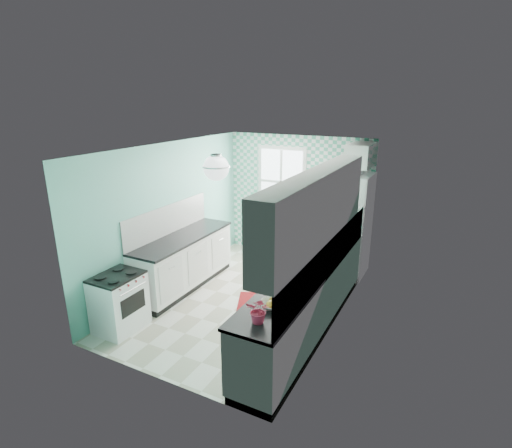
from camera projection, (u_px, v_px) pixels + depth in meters
The scene contains 26 objects.
floor at pixel (246, 300), 6.64m from camera, with size 3.00×4.40×0.02m, color silver.
ceiling at pixel (245, 147), 5.87m from camera, with size 3.00×4.40×0.02m, color white.
wall_back at pixel (298, 198), 8.12m from camera, with size 3.00×0.02×2.50m, color #69BEAB.
wall_front at pixel (149, 284), 4.38m from camera, with size 3.00×0.02×2.50m, color #69BEAB.
wall_left at pixel (170, 215), 6.91m from camera, with size 0.02×4.40×2.50m, color #69BEAB.
wall_right at pixel (340, 243), 5.59m from camera, with size 0.02×4.40×2.50m, color #69BEAB.
accent_wall at pixel (297, 198), 8.11m from camera, with size 3.00×0.01×2.50m, color #4DB492.
window at pixel (281, 182), 8.14m from camera, with size 1.04×0.05×1.44m.
backsplash_right at pixel (330, 256), 5.28m from camera, with size 0.02×3.60×0.51m, color white.
backsplash_left at pixel (168, 220), 6.86m from camera, with size 0.02×2.15×0.51m, color white.
upper_cabinets_right at pixel (316, 207), 4.96m from camera, with size 0.33×3.20×0.90m, color white.
upper_cabinet_fridge at pixel (361, 155), 6.93m from camera, with size 0.40×0.74×0.40m, color white.
ceiling_light at pixel (216, 168), 5.25m from camera, with size 0.34×0.34×0.35m.
base_cabinets_right at pixel (307, 302), 5.64m from camera, with size 0.60×3.60×0.90m, color white.
countertop_right at pixel (307, 271), 5.50m from camera, with size 0.63×3.60×0.04m, color black.
base_cabinets_left at pixel (184, 263), 6.96m from camera, with size 0.60×2.15×0.90m, color white.
countertop_left at pixel (183, 237), 6.81m from camera, with size 0.63×2.15×0.04m, color black.
fridge at pixel (345, 224), 7.40m from camera, with size 0.83×0.82×1.91m.
stove at pixel (119, 301), 5.68m from camera, with size 0.55×0.68×0.82m.
sink at pixel (329, 248), 6.28m from camera, with size 0.45×0.38×0.53m.
rug at pixel (260, 308), 6.35m from camera, with size 0.72×1.03×0.02m, color maroon.
dish_towel at pixel (309, 271), 6.56m from camera, with size 0.01×0.21×0.31m, color #4EB7A8.
fruit_bowl at pixel (273, 305), 4.50m from camera, with size 0.29×0.29×0.07m, color white.
potted_plant at pixel (259, 311), 4.17m from camera, with size 0.26×0.22×0.29m, color #A51B1E.
soap_bottle at pixel (337, 238), 6.42m from camera, with size 0.09×0.09×0.21m, color #9CB4CB.
microwave at pixel (350, 166), 7.06m from camera, with size 0.48×0.33×0.27m, color white.
Camera 1 is at (2.86, -5.20, 3.22)m, focal length 28.00 mm.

